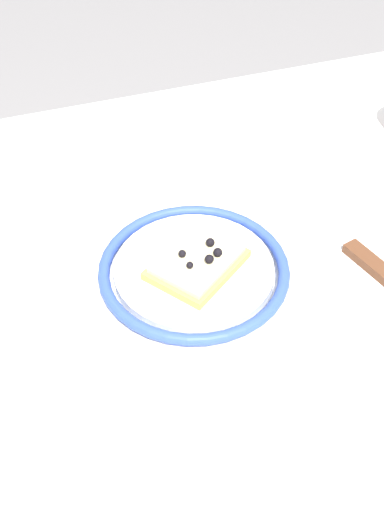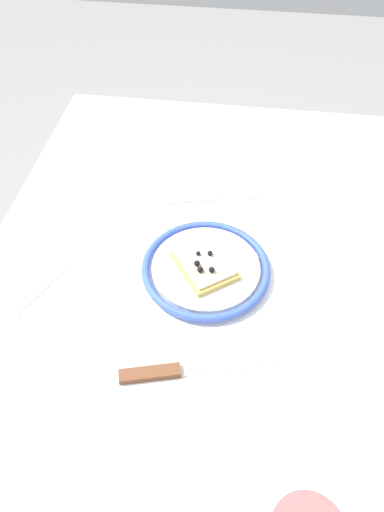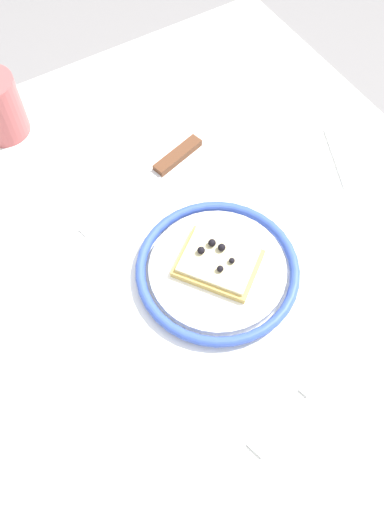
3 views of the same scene
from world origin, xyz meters
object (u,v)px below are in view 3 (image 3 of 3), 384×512
Objects in this scene: dining_table at (220,314)px; fork at (306,390)px; plate at (217,270)px; knife at (163,168)px; pizza_slice_near at (218,262)px; napkin at (380,153)px.

fork reaches higher than dining_table.
plate reaches higher than dining_table.
plate is 0.20m from knife.
knife is 1.19× the size of fork.
pizza_slice_near is 0.33m from napkin.
knife reaches higher than napkin.
dining_table is 7.76× the size of pizza_slice_near.
fork is at bearing -179.22° from pizza_slice_near.
plate is 0.19m from fork.
dining_table is 5.17× the size of fork.
knife is (0.20, -0.03, -0.01)m from plate.
plate is 0.94× the size of knife.
fork and napkin have the same top height.
knife is (0.19, -0.02, -0.02)m from pizza_slice_near.
knife is (0.22, -0.03, 0.09)m from dining_table.
dining_table is at bearing 3.43° from fork.
fork is 1.33× the size of napkin.
napkin is (0.05, -0.33, -0.01)m from plate.
napkin is at bearing -54.06° from fork.
knife is 0.34m from napkin.
fork is 0.40m from napkin.
dining_table is at bearing 171.76° from knife.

